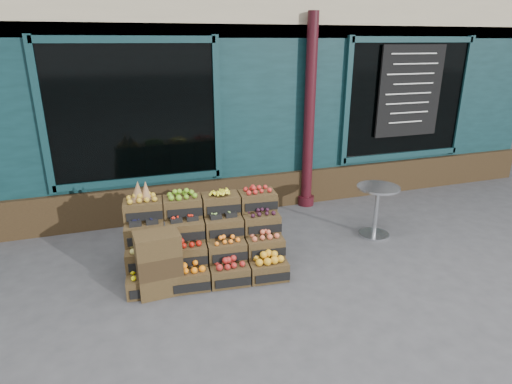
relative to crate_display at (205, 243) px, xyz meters
name	(u,v)px	position (x,y,z in m)	size (l,w,h in m)	color
ground	(289,270)	(0.99, -0.38, -0.37)	(60.00, 60.00, 0.00)	#3F3F41
shop_facade	(199,58)	(0.99, 4.73, 2.03)	(12.00, 6.24, 4.80)	#0D2B2E
crate_display	(205,243)	(0.00, 0.00, 0.00)	(1.98, 1.11, 1.19)	#403019
spare_crates	(159,263)	(-0.61, -0.34, 0.00)	(0.51, 0.37, 0.74)	#403019
bistro_table	(377,205)	(2.61, 0.17, 0.12)	(0.62, 0.62, 0.77)	silver
shopkeeper	(121,159)	(-0.85, 2.23, 0.59)	(0.70, 0.46, 1.92)	#17501C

